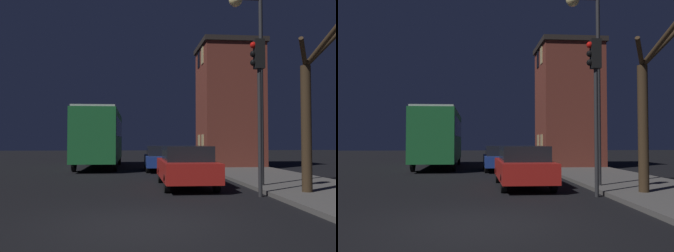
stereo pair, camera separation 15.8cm
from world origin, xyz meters
TOP-DOWN VIEW (x-y plane):
  - ground_plane at (0.00, 0.00)m, footprint 120.00×120.00m
  - brick_building at (5.94, 15.92)m, footprint 3.92×4.26m
  - streetlamp at (3.89, 5.11)m, footprint 1.21×0.48m
  - traffic_light at (3.59, 3.34)m, footprint 0.43×0.24m
  - bare_tree at (5.13, 3.22)m, footprint 1.61×1.75m
  - bus at (-2.30, 16.21)m, footprint 2.45×9.25m
  - car_near_lane at (1.71, 5.88)m, footprint 1.81×4.55m
  - car_mid_lane at (1.40, 13.38)m, footprint 1.85×4.40m

SIDE VIEW (x-z plane):
  - ground_plane at x=0.00m, z-range 0.00..0.00m
  - car_mid_lane at x=1.40m, z-range 0.03..1.43m
  - car_near_lane at x=1.71m, z-range 0.03..1.53m
  - bus at x=-2.30m, z-range 0.34..3.92m
  - bare_tree at x=5.13m, z-range 0.15..5.12m
  - traffic_light at x=3.59m, z-range 1.02..5.78m
  - brick_building at x=5.94m, z-range 0.15..7.97m
  - streetlamp at x=3.89m, z-range 1.59..8.35m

